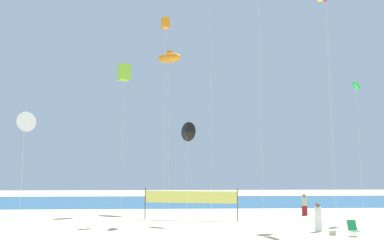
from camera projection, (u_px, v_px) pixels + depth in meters
ocean_band at (196, 201)px, 49.31m from camera, size 120.00×20.00×0.01m
beachgoer_sage_shirt at (304, 204)px, 33.56m from camera, size 0.41×0.41×1.80m
beachgoer_white_shirt at (318, 216)px, 24.65m from camera, size 0.40×0.40×1.76m
folding_beach_chair at (353, 228)px, 22.96m from camera, size 0.52×0.65×0.89m
volleyball_net at (190, 198)px, 30.49m from camera, size 7.04×1.69×2.40m
beach_handbag at (333, 233)px, 23.20m from camera, size 0.33×0.17×0.27m
kite_green_inflatable at (356, 86)px, 30.20m from camera, size 1.21×1.35×10.47m
kite_white_delta at (25, 122)px, 20.38m from camera, size 1.01×1.01×6.69m
kite_lime_box at (124, 72)px, 36.13m from camera, size 1.26×1.26×13.27m
kite_black_delta at (187, 132)px, 28.71m from camera, size 1.25×1.24×7.21m
kite_orange_box at (166, 24)px, 31.60m from camera, size 0.71×0.71×15.72m
kite_orange_inflatable at (169, 58)px, 38.69m from camera, size 2.74×2.47×15.30m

